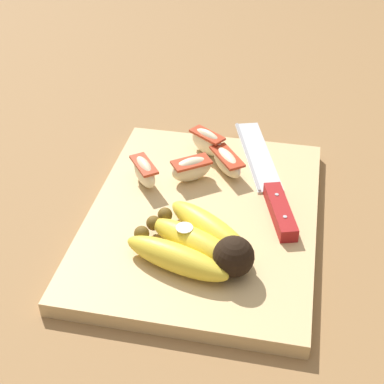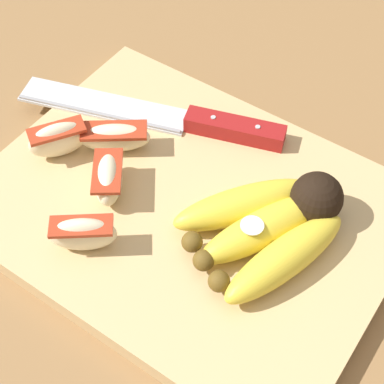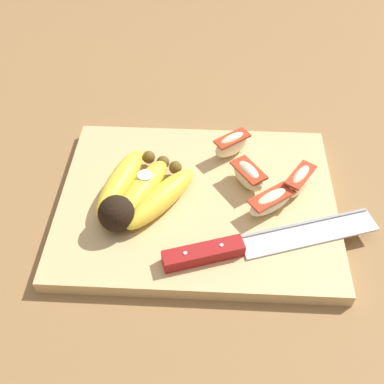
{
  "view_description": "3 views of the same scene",
  "coord_description": "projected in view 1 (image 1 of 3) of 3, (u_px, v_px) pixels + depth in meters",
  "views": [
    {
      "loc": [
        0.59,
        0.09,
        0.49
      ],
      "look_at": [
        0.01,
        -0.02,
        0.05
      ],
      "focal_mm": 54.51,
      "sensor_mm": 36.0,
      "label": 1
    },
    {
      "loc": [
        0.22,
        -0.29,
        0.48
      ],
      "look_at": [
        0.03,
        -0.01,
        0.05
      ],
      "focal_mm": 58.82,
      "sensor_mm": 36.0,
      "label": 2
    },
    {
      "loc": [
        0.01,
        0.41,
        0.49
      ],
      "look_at": [
        0.03,
        -0.01,
        0.03
      ],
      "focal_mm": 43.23,
      "sensor_mm": 36.0,
      "label": 3
    }
  ],
  "objects": [
    {
      "name": "banana_bunch",
      "position": [
        199.0,
        245.0,
        0.67
      ],
      "size": [
        0.14,
        0.16,
        0.05
      ],
      "color": "black",
      "rests_on": "cutting_board"
    },
    {
      "name": "apple_wedge_far",
      "position": [
        144.0,
        172.0,
        0.78
      ],
      "size": [
        0.06,
        0.05,
        0.04
      ],
      "color": "beige",
      "rests_on": "cutting_board"
    },
    {
      "name": "apple_wedge_near",
      "position": [
        227.0,
        162.0,
        0.81
      ],
      "size": [
        0.07,
        0.06,
        0.03
      ],
      "color": "beige",
      "rests_on": "cutting_board"
    },
    {
      "name": "apple_wedge_middle",
      "position": [
        191.0,
        169.0,
        0.79
      ],
      "size": [
        0.05,
        0.06,
        0.03
      ],
      "color": "beige",
      "rests_on": "cutting_board"
    },
    {
      "name": "ground_plane",
      "position": [
        210.0,
        216.0,
        0.77
      ],
      "size": [
        6.0,
        6.0,
        0.0
      ],
      "primitive_type": "plane",
      "color": "olive"
    },
    {
      "name": "chefs_knife",
      "position": [
        271.0,
        190.0,
        0.77
      ],
      "size": [
        0.28,
        0.11,
        0.02
      ],
      "color": "silver",
      "rests_on": "cutting_board"
    },
    {
      "name": "apple_wedge_extra",
      "position": [
        207.0,
        142.0,
        0.84
      ],
      "size": [
        0.05,
        0.06,
        0.04
      ],
      "color": "beige",
      "rests_on": "cutting_board"
    },
    {
      "name": "cutting_board",
      "position": [
        203.0,
        219.0,
        0.75
      ],
      "size": [
        0.37,
        0.29,
        0.02
      ],
      "primitive_type": "cube",
      "color": "tan",
      "rests_on": "ground_plane"
    }
  ]
}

